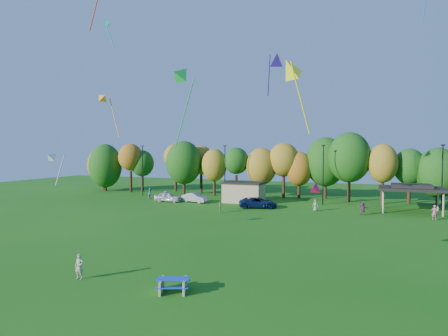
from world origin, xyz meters
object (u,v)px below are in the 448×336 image
at_px(kite_flyer, 79,267).
at_px(car_d, 259,203).
at_px(car_c, 258,203).
at_px(car_a, 168,197).
at_px(car_b, 195,198).
at_px(picnic_table, 173,284).

bearing_deg(kite_flyer, car_d, 80.50).
bearing_deg(car_c, car_a, 68.06).
bearing_deg(car_b, car_d, -86.40).
xyz_separation_m(picnic_table, car_c, (-4.88, 34.13, 0.28)).
height_order(kite_flyer, car_c, kite_flyer).
xyz_separation_m(kite_flyer, car_a, (-13.43, 35.56, -0.06)).
bearing_deg(car_c, car_d, -8.50).
relative_size(car_a, car_c, 0.82).
height_order(car_b, car_d, car_b).
bearing_deg(car_d, car_c, -168.23).
xyz_separation_m(kite_flyer, car_c, (1.92, 34.33, -0.07)).
distance_m(car_a, car_c, 15.40).
height_order(car_c, car_d, car_c).
distance_m(car_c, car_d, 0.77).
xyz_separation_m(car_b, car_d, (10.88, -1.36, -0.10)).
xyz_separation_m(kite_flyer, car_d, (1.80, 35.08, -0.19)).
xyz_separation_m(car_a, car_c, (15.35, -1.23, -0.00)).
relative_size(picnic_table, car_d, 0.54).
xyz_separation_m(car_b, car_c, (11.00, -2.12, 0.02)).
bearing_deg(car_d, kite_flyer, 179.99).
distance_m(kite_flyer, car_b, 37.56).
bearing_deg(kite_flyer, car_b, 97.43).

